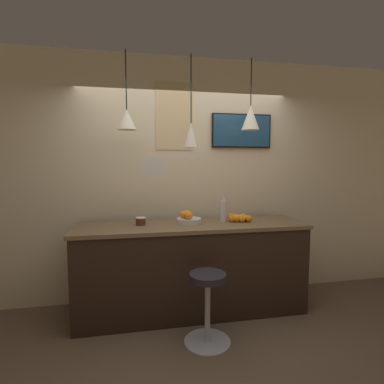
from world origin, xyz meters
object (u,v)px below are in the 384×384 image
bar_stool (208,300)px  fruit_bowl (188,218)px  mounted_tv (242,131)px  spread_jar (141,221)px  juice_bottle (223,211)px

bar_stool → fruit_bowl: bearing=95.0°
mounted_tv → bar_stool: bearing=-123.5°
spread_jar → fruit_bowl: bearing=0.1°
fruit_bowl → mounted_tv: mounted_tv is taller
juice_bottle → spread_jar: (-0.92, 0.00, -0.09)m
fruit_bowl → mounted_tv: bearing=25.7°
bar_stool → juice_bottle: (0.35, 0.67, 0.71)m
juice_bottle → mounted_tv: (0.33, 0.35, 0.93)m
juice_bottle → spread_jar: bearing=180.0°
spread_jar → bar_stool: bearing=-49.2°
bar_stool → mounted_tv: (0.68, 1.02, 1.64)m
juice_bottle → spread_jar: juice_bottle is taller
bar_stool → fruit_bowl: 0.92m
fruit_bowl → mounted_tv: size_ratio=0.36×
juice_bottle → bar_stool: bearing=-117.4°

